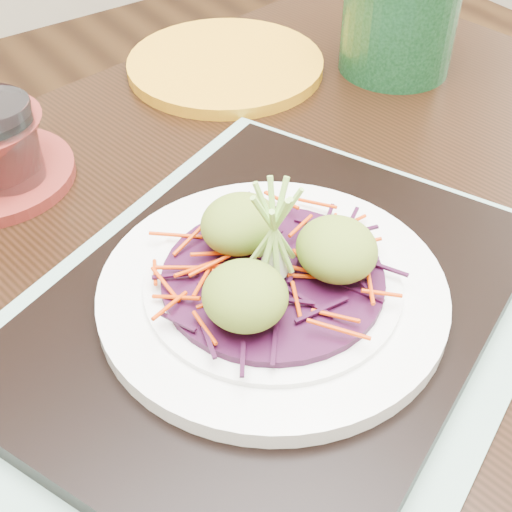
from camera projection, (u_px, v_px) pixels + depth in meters
dining_table at (233, 372)px, 0.60m from camera, size 1.19×0.88×0.68m
placemat at (272, 317)px, 0.52m from camera, size 0.53×0.48×0.00m
serving_tray at (272, 307)px, 0.51m from camera, size 0.46×0.40×0.02m
white_plate at (273, 291)px, 0.50m from camera, size 0.25×0.25×0.02m
cabbage_bed at (273, 278)px, 0.49m from camera, size 0.16×0.16×0.01m
carrot_julienne at (273, 270)px, 0.49m from camera, size 0.19×0.19×0.01m
guacamole_scoops at (274, 255)px, 0.48m from camera, size 0.13×0.12×0.04m
scallion_garnish at (274, 233)px, 0.47m from camera, size 0.06×0.06×0.09m
water_glass at (4, 147)px, 0.61m from camera, size 0.08×0.08×0.09m
yellow_plate at (225, 65)px, 0.80m from camera, size 0.30×0.30×0.01m
green_jar at (401, 6)px, 0.76m from camera, size 0.15×0.15×0.14m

